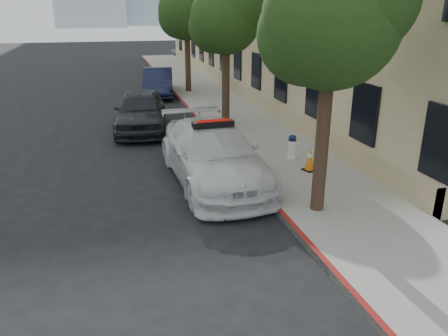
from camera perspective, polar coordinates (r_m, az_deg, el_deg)
The scene contains 11 objects.
ground at distance 11.23m, azimuth -6.12°, elevation -3.38°, with size 120.00×120.00×0.00m, color black.
sidewalk at distance 21.29m, azimuth -0.78°, elevation 8.15°, with size 3.20×50.00×0.15m, color gray.
curb_strip at distance 20.97m, azimuth -4.90°, elevation 7.90°, with size 0.12×50.00×0.15m, color maroon.
tree_near at distance 9.31m, azimuth 14.12°, elevation 18.46°, with size 2.92×2.82×5.62m.
tree_mid at distance 16.79m, azimuth 0.35°, elevation 19.04°, with size 2.77×2.64×5.43m.
tree_far at distance 24.60m, azimuth -4.86°, elevation 19.78°, with size 3.10×3.00×5.81m.
police_car at distance 11.70m, azimuth -1.41°, elevation 1.82°, with size 2.40×5.47×1.71m.
parked_car_mid at distance 17.20m, azimuth -10.82°, elevation 7.38°, with size 1.85×4.61×1.57m, color #202328.
parked_car_far at distance 24.43m, azimuth -8.59°, elevation 11.03°, with size 1.55×4.46×1.47m, color #151936.
fire_hydrant at distance 13.37m, azimuth 8.86°, elevation 2.71°, with size 0.32×0.29×0.76m.
traffic_cone at distance 12.49m, azimuth 11.17°, elevation 1.12°, with size 0.45×0.45×0.65m.
Camera 1 is at (-1.48, -10.21, 4.42)m, focal length 35.00 mm.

